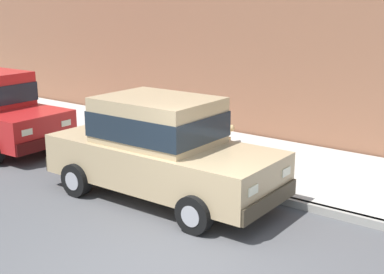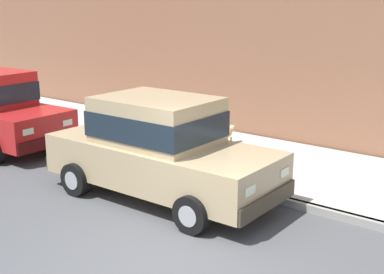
{
  "view_description": "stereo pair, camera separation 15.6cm",
  "coord_description": "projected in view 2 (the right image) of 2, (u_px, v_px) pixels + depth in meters",
  "views": [
    {
      "loc": [
        -4.91,
        -4.19,
        3.6
      ],
      "look_at": [
        3.46,
        2.22,
        0.85
      ],
      "focal_mm": 48.51,
      "sensor_mm": 36.0,
      "label": 1
    },
    {
      "loc": [
        -4.82,
        -4.32,
        3.6
      ],
      "look_at": [
        3.46,
        2.22,
        0.85
      ],
      "focal_mm": 48.51,
      "sensor_mm": 36.0,
      "label": 2
    }
  ],
  "objects": [
    {
      "name": "ground_plane",
      "position": [
        163.0,
        271.0,
        7.15
      ],
      "size": [
        80.0,
        80.0,
        0.0
      ],
      "primitive_type": "plane",
      "color": "#4C4C4F"
    },
    {
      "name": "fire_hydrant",
      "position": [
        93.0,
        129.0,
        13.14
      ],
      "size": [
        0.34,
        0.24,
        0.72
      ],
      "color": "red",
      "rests_on": "sidewalk"
    },
    {
      "name": "curb",
      "position": [
        278.0,
        199.0,
        9.57
      ],
      "size": [
        0.16,
        64.0,
        0.14
      ],
      "primitive_type": "cube",
      "color": "gray",
      "rests_on": "ground"
    },
    {
      "name": "sidewalk",
      "position": [
        320.0,
        175.0,
        10.93
      ],
      "size": [
        3.6,
        64.0,
        0.14
      ],
      "primitive_type": "cube",
      "color": "#B7B5AD",
      "rests_on": "ground"
    },
    {
      "name": "car_tan_sedan",
      "position": [
        160.0,
        147.0,
        9.63
      ],
      "size": [
        2.09,
        4.63,
        1.92
      ],
      "color": "tan",
      "rests_on": "ground"
    },
    {
      "name": "building_facade",
      "position": [
        178.0,
        41.0,
        15.28
      ],
      "size": [
        0.5,
        20.0,
        4.98
      ],
      "primitive_type": "cube",
      "color": "#8C5B42",
      "rests_on": "ground"
    },
    {
      "name": "dog_tan",
      "position": [
        228.0,
        133.0,
        12.94
      ],
      "size": [
        0.75,
        0.21,
        0.49
      ],
      "color": "tan",
      "rests_on": "sidewalk"
    }
  ]
}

